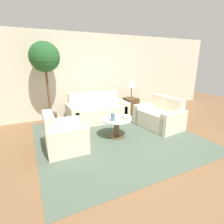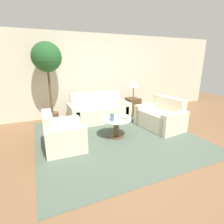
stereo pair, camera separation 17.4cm
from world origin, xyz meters
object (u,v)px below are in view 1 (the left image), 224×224
armchair (63,137)px  vase (113,117)px  sofa_main (97,111)px  loveseat (160,117)px  book_stack (127,118)px  coffee_table (117,125)px  bowl (126,117)px  potted_plant (45,62)px  table_lamp (132,84)px

armchair → vase: (1.15, 0.02, 0.25)m
vase → sofa_main: bearing=83.8°
loveseat → book_stack: bearing=-86.3°
armchair → coffee_table: 1.28m
loveseat → bowl: bearing=-91.5°
bowl → armchair: bearing=-178.2°
armchair → coffee_table: armchair is taller
sofa_main → potted_plant: 1.98m
coffee_table → vase: vase is taller
bowl → sofa_main: bearing=99.4°
potted_plant → loveseat: bearing=-29.3°
sofa_main → book_stack: 1.51m
loveseat → table_lamp: (-0.13, 1.29, 0.77)m
potted_plant → book_stack: bearing=-48.5°
coffee_table → book_stack: bearing=-32.7°
vase → book_stack: bearing=-13.7°
vase → armchair: bearing=-179.0°
potted_plant → bowl: 2.56m
book_stack → coffee_table: bearing=119.2°
loveseat → book_stack: (-1.17, -0.21, 0.20)m
coffee_table → bowl: size_ratio=3.46×
sofa_main → loveseat: (1.36, -1.27, -0.00)m
coffee_table → vase: bearing=-156.7°
table_lamp → potted_plant: size_ratio=0.28×
vase → potted_plant: bearing=125.8°
table_lamp → book_stack: 1.91m
armchair → table_lamp: table_lamp is taller
sofa_main → bowl: bearing=-80.6°
armchair → vase: bearing=-87.6°
table_lamp → bowl: (-1.00, -1.39, -0.57)m
vase → bowl: (0.38, 0.03, -0.05)m
potted_plant → vase: (1.18, -1.63, -1.20)m
table_lamp → potted_plant: potted_plant is taller
loveseat → coffee_table: 1.39m
potted_plant → bowl: (1.55, -1.61, -1.26)m
coffee_table → vase: (-0.13, -0.05, 0.24)m
table_lamp → book_stack: (-1.04, -1.50, -0.57)m
loveseat → coffee_table: size_ratio=1.83×
potted_plant → coffee_table: bearing=-50.4°
potted_plant → vase: potted_plant is taller
table_lamp → vase: size_ratio=3.67×
bowl → loveseat: bearing=4.8°
potted_plant → book_stack: size_ratio=10.67×
coffee_table → book_stack: (0.21, -0.14, 0.19)m
book_stack → vase: bearing=138.2°
coffee_table → potted_plant: size_ratio=0.32×
vase → bowl: vase is taller
table_lamp → loveseat: bearing=-84.1°
coffee_table → table_lamp: table_lamp is taller
vase → coffee_table: bearing=23.3°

